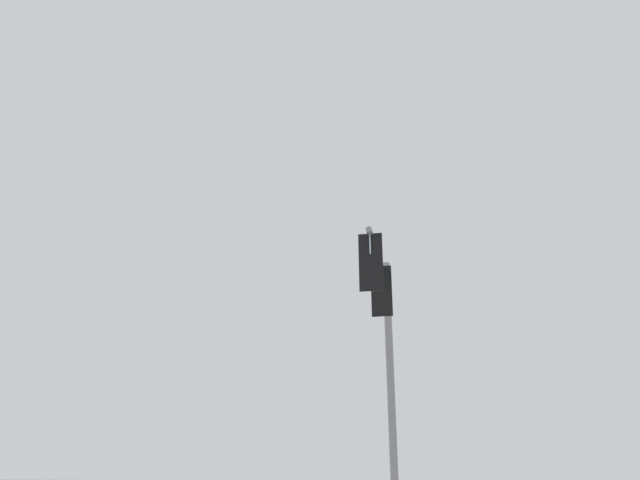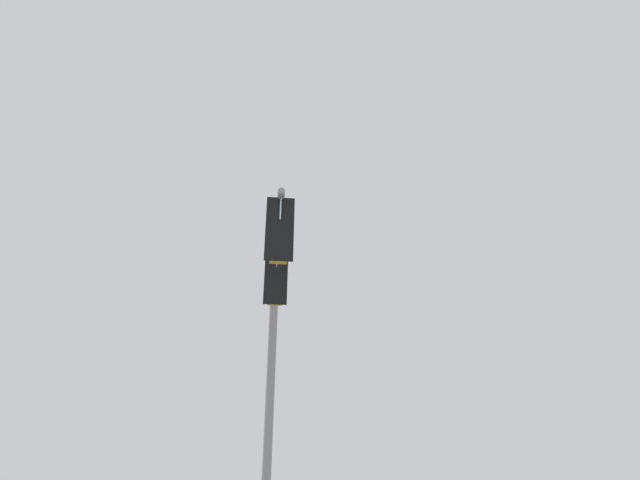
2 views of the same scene
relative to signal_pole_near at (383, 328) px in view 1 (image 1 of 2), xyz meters
The scene contains 1 object.
signal_pole_near is the anchor object (origin of this frame).
Camera 1 is at (9.18, -5.99, 1.74)m, focal length 35.00 mm.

